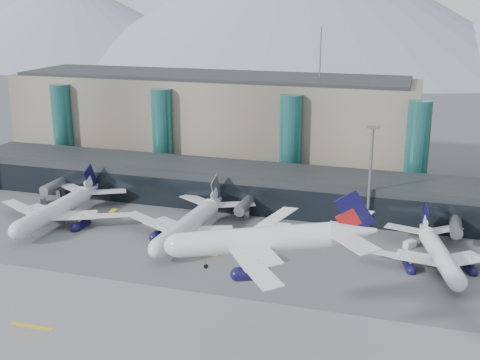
% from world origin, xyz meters
% --- Properties ---
extents(ground, '(900.00, 900.00, 0.00)m').
position_xyz_m(ground, '(0.00, 0.00, 0.00)').
color(ground, '#515154').
rests_on(ground, ground).
extents(runway_strip, '(400.00, 40.00, 0.04)m').
position_xyz_m(runway_strip, '(0.00, -15.00, 0.02)').
color(runway_strip, slate).
rests_on(runway_strip, ground).
extents(runway_markings, '(128.00, 1.00, 0.02)m').
position_xyz_m(runway_markings, '(-0.00, -15.00, 0.05)').
color(runway_markings, gold).
rests_on(runway_markings, ground).
extents(concourse, '(170.00, 27.00, 10.00)m').
position_xyz_m(concourse, '(-0.02, 57.73, 4.97)').
color(concourse, black).
rests_on(concourse, ground).
extents(terminal_main, '(130.00, 30.00, 31.00)m').
position_xyz_m(terminal_main, '(-25.00, 90.00, 15.44)').
color(terminal_main, gray).
rests_on(terminal_main, ground).
extents(teal_towers, '(116.40, 19.40, 46.00)m').
position_xyz_m(teal_towers, '(-14.99, 74.01, 14.01)').
color(teal_towers, '#236464').
rests_on(teal_towers, ground).
extents(mountain_ridge, '(910.00, 400.00, 110.00)m').
position_xyz_m(mountain_ridge, '(15.97, 380.00, 45.74)').
color(mountain_ridge, gray).
rests_on(mountain_ridge, ground).
extents(lightmast_mid, '(3.00, 1.20, 25.60)m').
position_xyz_m(lightmast_mid, '(30.00, 48.00, 14.42)').
color(lightmast_mid, slate).
rests_on(lightmast_mid, ground).
extents(hero_jet, '(33.80, 33.64, 10.95)m').
position_xyz_m(hero_jet, '(21.12, -9.45, 19.75)').
color(hero_jet, silver).
rests_on(hero_jet, ground).
extents(jet_parked_left, '(38.65, 37.32, 12.44)m').
position_xyz_m(jet_parked_left, '(-44.24, 32.57, 4.71)').
color(jet_parked_left, silver).
rests_on(jet_parked_left, ground).
extents(jet_parked_mid, '(39.12, 38.30, 12.61)m').
position_xyz_m(jet_parked_mid, '(-8.83, 32.59, 4.77)').
color(jet_parked_mid, silver).
rests_on(jet_parked_mid, ground).
extents(jet_parked_right, '(32.25, 33.27, 10.69)m').
position_xyz_m(jet_parked_right, '(45.91, 32.31, 4.04)').
color(jet_parked_right, silver).
rests_on(jet_parked_right, ground).
extents(veh_b, '(1.55, 2.41, 1.35)m').
position_xyz_m(veh_b, '(-33.73, 39.09, 0.68)').
color(veh_b, gold).
rests_on(veh_b, ground).
extents(veh_c, '(4.29, 4.20, 2.18)m').
position_xyz_m(veh_c, '(10.69, 21.76, 1.09)').
color(veh_c, '#4B4B50').
rests_on(veh_c, ground).
extents(veh_d, '(2.95, 3.19, 1.63)m').
position_xyz_m(veh_d, '(40.34, 39.42, 0.82)').
color(veh_d, silver).
rests_on(veh_d, ground).
extents(veh_f, '(3.27, 3.38, 1.72)m').
position_xyz_m(veh_f, '(-57.00, 41.94, 0.86)').
color(veh_f, '#4B4B50').
rests_on(veh_f, ground).
extents(veh_h, '(4.81, 3.64, 2.37)m').
position_xyz_m(veh_h, '(-1.85, 22.62, 1.18)').
color(veh_h, gold).
rests_on(veh_h, ground).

